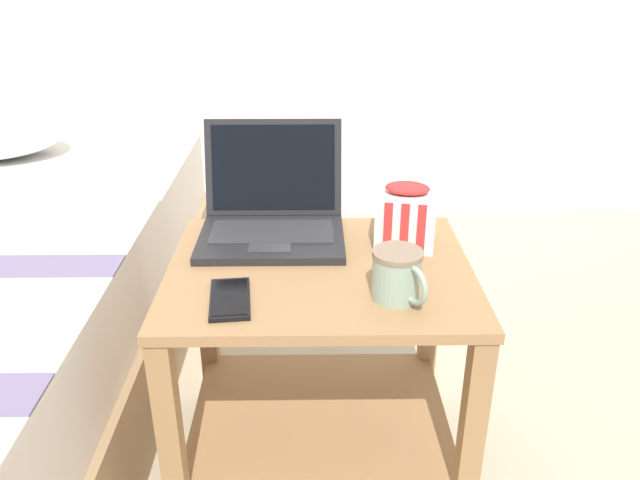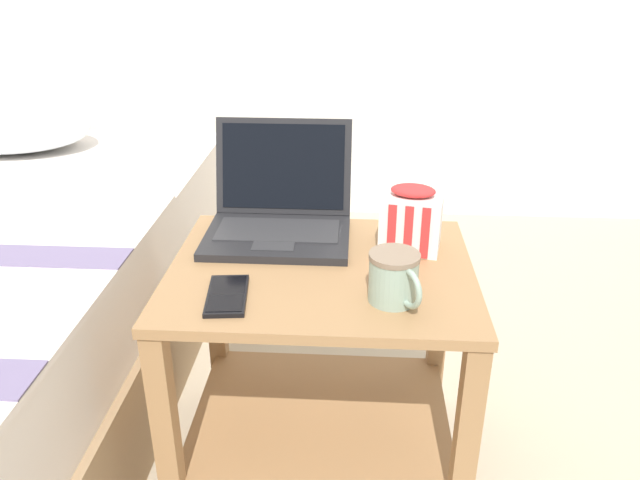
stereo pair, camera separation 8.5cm
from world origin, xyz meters
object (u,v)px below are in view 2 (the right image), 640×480
laptop (279,213)px  cell_phone (227,295)px  snack_bag (411,220)px  mug_front_left (395,275)px

laptop → cell_phone: laptop is taller
snack_bag → cell_phone: (-0.36, -0.24, -0.06)m
laptop → mug_front_left: laptop is taller
laptop → mug_front_left: 0.39m
cell_phone → snack_bag: bearing=33.8°
mug_front_left → cell_phone: 0.32m
mug_front_left → snack_bag: snack_bag is taller
mug_front_left → snack_bag: (0.05, 0.24, 0.01)m
laptop → mug_front_left: bearing=-49.9°
mug_front_left → laptop: bearing=130.1°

